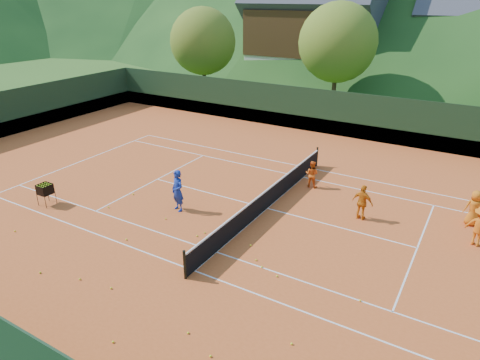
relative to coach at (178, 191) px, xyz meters
The scene contains 33 objects.
ground 4.06m from the coach, 32.96° to the left, with size 400.00×400.00×0.00m, color #2B5119.
clay_court 4.05m from the coach, 32.96° to the left, with size 40.00×24.00×0.02m, color #C04F1F.
coach is the anchor object (origin of this frame).
student_a 6.76m from the coach, 52.54° to the left, with size 0.66×0.51×1.35m, color orange.
student_b 7.92m from the coach, 24.74° to the left, with size 0.91×0.38×1.56m, color orange.
student_c 12.40m from the coach, 24.62° to the left, with size 0.75×0.49×1.53m, color orange.
student_d 12.10m from the coach, 16.91° to the left, with size 1.04×0.60×1.62m, color orange.
tennis_ball_0 5.67m from the coach, 20.71° to the right, with size 0.07×0.07×0.07m, color #E1F629.
tennis_ball_1 2.99m from the coach, behind, with size 0.07×0.07×0.07m, color #E1F629.
tennis_ball_2 6.39m from the coach, 20.25° to the right, with size 0.07×0.07×0.07m, color #E1F629.
tennis_ball_3 7.71m from the coach, 49.91° to the right, with size 0.07×0.07×0.07m, color #E1F629.
tennis_ball_4 1.33m from the coach, 86.74° to the right, with size 0.07×0.07×0.07m, color #E1F629.
tennis_ball_7 2.66m from the coach, 35.09° to the right, with size 0.07×0.07×0.07m, color #E1F629.
tennis_ball_8 4.41m from the coach, 12.85° to the right, with size 0.07×0.07×0.07m, color #E1F629.
tennis_ball_9 9.02m from the coach, 31.88° to the right, with size 0.07×0.07×0.07m, color #E1F629.
tennis_ball_11 3.20m from the coach, 93.23° to the right, with size 0.07×0.07×0.07m, color #E1F629.
tennis_ball_13 8.67m from the coach, 46.31° to the right, with size 0.07×0.07×0.07m, color #E1F629.
tennis_ball_14 5.80m from the coach, 87.01° to the right, with size 0.07×0.07×0.07m, color #E1F629.
tennis_ball_15 2.59m from the coach, 26.56° to the right, with size 0.07×0.07×0.07m, color #E1F629.
tennis_ball_16 5.82m from the coach, 74.24° to the right, with size 0.07×0.07×0.07m, color #E1F629.
tennis_ball_17 7.99m from the coach, 64.93° to the right, with size 0.07×0.07×0.07m, color #E1F629.
tennis_ball_18 3.32m from the coach, 152.82° to the right, with size 0.07×0.07×0.07m, color #E1F629.
tennis_ball_19 8.99m from the coach, 12.90° to the right, with size 0.07×0.07×0.07m, color #E1F629.
tennis_ball_20 6.72m from the coach, 132.65° to the right, with size 0.07×0.07×0.07m, color #E1F629.
tennis_ball_21 5.23m from the coach, 19.41° to the right, with size 0.07×0.07×0.07m, color #E1F629.
tennis_ball_23 6.34m from the coach, 100.74° to the right, with size 0.07×0.07×0.07m, color #E1F629.
court_lines 4.05m from the coach, 32.96° to the left, with size 23.83×11.03×0.00m.
tennis_net 3.96m from the coach, 32.96° to the left, with size 0.10×12.07×1.10m.
perimeter_fence 3.95m from the coach, 32.96° to the left, with size 40.40×24.24×3.00m.
ball_hopper 6.08m from the coach, 154.41° to the right, with size 0.57×0.57×1.00m.
chalet_left 33.17m from the coach, 101.76° to the left, with size 13.80×9.93×12.92m.
tree_a 24.13m from the coach, 122.22° to the left, with size 6.00×6.00×7.88m.
tree_b 22.55m from the coach, 91.80° to the left, with size 6.40×6.40×8.40m.
Camera 1 is at (7.65, -15.28, 8.85)m, focal length 32.00 mm.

